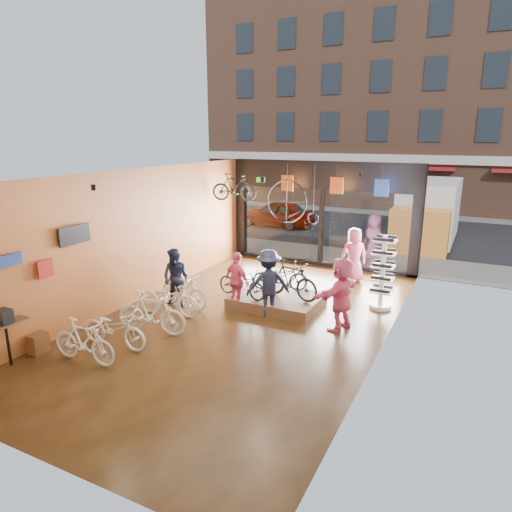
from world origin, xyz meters
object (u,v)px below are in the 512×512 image
Objects in this scene: display_bike_right at (280,276)px; hung_bike at (234,187)px; customer_1 at (176,278)px; customer_4 at (354,255)px; customer_3 at (268,283)px; display_bike_mid at (290,280)px; customer_2 at (237,281)px; floor_bike_1 at (84,341)px; street_car at (276,214)px; floor_bike_2 at (114,328)px; display_platform at (277,300)px; box_truck at (426,214)px; sunglasses_rack at (383,272)px; floor_bike_4 at (168,298)px; display_bike_left at (242,283)px; floor_bike_3 at (152,313)px; floor_bike_5 at (184,290)px; penny_farthing at (295,204)px; customer_5 at (341,294)px.

hung_bike is (-2.79, 2.31, 2.21)m from display_bike_right.
customer_1 is 0.92× the size of customer_4.
display_bike_mid is at bearing -152.57° from customer_3.
customer_2 is 0.90× the size of customer_4.
customer_3 reaches higher than display_bike_right.
display_bike_right reaches higher than floor_bike_1.
customer_1 is 0.92× the size of customer_3.
customer_4 reaches higher than customer_2.
display_bike_right is at bearing 34.00° from customer_1.
street_car reaches higher than floor_bike_2.
box_truck is at bearing 73.84° from display_platform.
floor_bike_1 is at bearing 94.07° from customer_2.
floor_bike_4 is at bearing -137.42° from sunglasses_rack.
hung_bike is (-5.57, 1.65, 1.89)m from sunglasses_rack.
customer_3 is at bearing -133.20° from sunglasses_rack.
hung_bike reaches higher than street_car.
display_bike_left is at bearing -161.96° from hung_bike.
hung_bike is (-2.98, 3.53, 2.02)m from customer_3.
floor_bike_3 is at bearing -169.63° from floor_bike_4.
sunglasses_rack is (1.32, -1.99, 0.13)m from customer_4.
floor_bike_2 is at bearing -110.24° from box_truck.
display_platform is 0.80m from display_bike_mid.
floor_bike_5 is (-0.35, 1.81, -0.04)m from floor_bike_3.
customer_3 is at bearing -78.77° from penny_farthing.
customer_3 reaches higher than floor_bike_5.
floor_bike_4 is at bearing 7.12° from floor_bike_3.
floor_bike_3 is 2.78m from display_bike_left.
floor_bike_3 is 4.01m from display_bike_right.
penny_farthing is (1.66, 4.07, 2.01)m from floor_bike_5.
floor_bike_3 is 1.85m from floor_bike_5.
street_car reaches higher than display_platform.
sunglasses_rack reaches higher than customer_4.
floor_bike_3 is (0.34, 1.80, 0.05)m from floor_bike_1.
floor_bike_2 is 2.76m from floor_bike_5.
floor_bike_5 is 4.77m from hung_bike.
street_car is 2.24× the size of display_bike_mid.
customer_3 is at bearing -74.27° from customer_5.
customer_5 is (-0.73, -10.34, -0.44)m from box_truck.
display_bike_mid is (1.24, 0.52, 0.12)m from display_bike_left.
customer_3 reaches higher than display_bike_left.
box_truck is 13.55m from floor_bike_3.
display_bike_mid is at bearing -57.86° from display_bike_left.
customer_2 is at bearing -163.91° from hung_bike.
floor_bike_5 is 0.80× the size of sunglasses_rack.
customer_4 is at bearing 66.86° from display_platform.
floor_bike_1 is at bearing -118.47° from sunglasses_rack.
box_truck reaches higher than floor_bike_2.
floor_bike_2 is at bearing 151.39° from floor_bike_3.
customer_3 is 3.94m from penny_farthing.
floor_bike_4 is 1.91m from customer_2.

